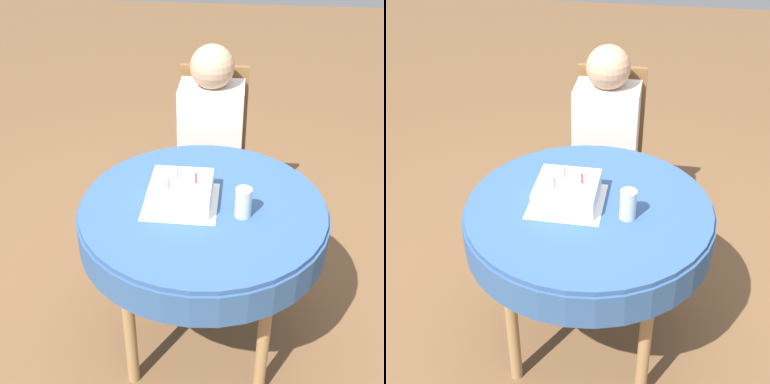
{
  "view_description": "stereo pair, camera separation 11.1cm",
  "coord_description": "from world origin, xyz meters",
  "views": [
    {
      "loc": [
        0.14,
        -1.71,
        1.95
      ],
      "look_at": [
        -0.04,
        0.0,
        0.81
      ],
      "focal_mm": 50.0,
      "sensor_mm": 36.0,
      "label": 1
    },
    {
      "loc": [
        0.25,
        -1.69,
        1.95
      ],
      "look_at": [
        -0.04,
        0.0,
        0.81
      ],
      "focal_mm": 50.0,
      "sensor_mm": 36.0,
      "label": 2
    }
  ],
  "objects": [
    {
      "name": "birthday_cake",
      "position": [
        -0.09,
        0.01,
        0.8
      ],
      "size": [
        0.24,
        0.24,
        0.13
      ],
      "color": "white",
      "rests_on": "dining_table"
    },
    {
      "name": "person",
      "position": [
        -0.03,
        0.74,
        0.7
      ],
      "size": [
        0.33,
        0.33,
        1.14
      ],
      "rotation": [
        0.0,
        0.0,
        -0.0
      ],
      "color": "tan",
      "rests_on": "ground_plane"
    },
    {
      "name": "ground_plane",
      "position": [
        0.0,
        0.0,
        0.0
      ],
      "size": [
        12.0,
        12.0,
        0.0
      ],
      "primitive_type": "plane",
      "color": "brown"
    },
    {
      "name": "napkin",
      "position": [
        -0.09,
        0.01,
        0.76
      ],
      "size": [
        0.29,
        0.29,
        0.0
      ],
      "color": "white",
      "rests_on": "dining_table"
    },
    {
      "name": "chair",
      "position": [
        -0.03,
        0.84,
        0.52
      ],
      "size": [
        0.4,
        0.4,
        0.97
      ],
      "rotation": [
        0.0,
        0.0,
        -0.0
      ],
      "color": "brown",
      "rests_on": "ground_plane"
    },
    {
      "name": "drinking_glass",
      "position": [
        0.16,
        -0.06,
        0.81
      ],
      "size": [
        0.06,
        0.06,
        0.12
      ],
      "color": "silver",
      "rests_on": "dining_table"
    },
    {
      "name": "dining_table",
      "position": [
        0.0,
        0.0,
        0.66
      ],
      "size": [
        0.99,
        0.99,
        0.75
      ],
      "color": "#335689",
      "rests_on": "ground_plane"
    }
  ]
}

